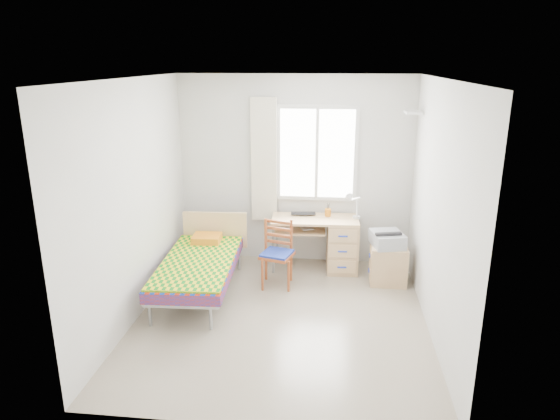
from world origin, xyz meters
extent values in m
plane|color=#BCAD93|center=(0.00, 0.00, 0.00)|extent=(3.50, 3.50, 0.00)
plane|color=white|center=(0.00, 0.00, 2.60)|extent=(3.50, 3.50, 0.00)
plane|color=silver|center=(0.00, 1.75, 1.30)|extent=(3.20, 0.00, 3.20)
plane|color=silver|center=(-1.60, 0.00, 1.30)|extent=(0.00, 3.50, 3.50)
plane|color=silver|center=(1.60, 0.00, 1.30)|extent=(0.00, 3.50, 3.50)
cube|color=white|center=(0.30, 1.73, 1.55)|extent=(1.10, 0.04, 1.30)
cube|color=white|center=(0.30, 1.72, 1.55)|extent=(1.00, 0.02, 1.20)
cube|color=white|center=(0.30, 1.72, 1.55)|extent=(0.04, 0.02, 1.20)
cube|color=beige|center=(-0.42, 1.68, 1.45)|extent=(0.35, 0.05, 1.70)
cube|color=white|center=(1.49, 1.40, 2.15)|extent=(0.20, 0.32, 0.03)
cube|color=#989CA0|center=(-1.06, 0.47, 0.31)|extent=(0.90, 1.84, 0.05)
cube|color=#AA220B|center=(-1.06, 0.47, 0.38)|extent=(0.94, 1.87, 0.13)
cube|color=yellow|center=(-1.06, 0.45, 0.45)|extent=(0.92, 1.75, 0.03)
cube|color=#DDB874|center=(-1.06, 1.34, 0.54)|extent=(0.87, 0.09, 0.50)
cube|color=orange|center=(-1.11, 1.07, 0.51)|extent=(0.38, 0.32, 0.09)
cylinder|color=#989CA0|center=(-1.39, -0.33, 0.14)|extent=(0.04, 0.04, 0.29)
cylinder|color=#989CA0|center=(-0.72, 1.27, 0.14)|extent=(0.04, 0.04, 0.29)
cube|color=#DDB874|center=(0.30, 1.43, 0.71)|extent=(1.19, 0.59, 0.03)
cube|color=tan|center=(0.68, 1.43, 0.35)|extent=(0.43, 0.53, 0.70)
cube|color=tan|center=(0.09, 1.43, 0.56)|extent=(0.73, 0.53, 0.02)
cylinder|color=#989CA0|center=(-0.24, 1.21, 0.35)|extent=(0.03, 0.03, 0.70)
cylinder|color=#989CA0|center=(-0.24, 1.64, 0.35)|extent=(0.03, 0.03, 0.70)
cube|color=#A64A20|center=(-0.14, 0.83, 0.41)|extent=(0.45, 0.45, 0.04)
cube|color=navy|center=(-0.14, 0.83, 0.44)|extent=(0.43, 0.43, 0.04)
cube|color=#A64A20|center=(-0.14, 0.99, 0.66)|extent=(0.32, 0.12, 0.36)
cylinder|color=#A64A20|center=(-0.31, 0.66, 0.20)|extent=(0.03, 0.03, 0.41)
cylinder|color=#A64A20|center=(0.02, 0.99, 0.42)|extent=(0.04, 0.04, 0.84)
cube|color=tan|center=(1.27, 1.08, 0.25)|extent=(0.46, 0.42, 0.50)
cube|color=#DDB874|center=(1.04, 1.08, 0.36)|extent=(0.02, 0.37, 0.18)
cube|color=#DDB874|center=(1.04, 1.08, 0.15)|extent=(0.02, 0.37, 0.18)
cube|color=#A5A9AD|center=(1.24, 1.09, 0.59)|extent=(0.46, 0.50, 0.18)
cube|color=black|center=(1.24, 1.09, 0.68)|extent=(0.37, 0.41, 0.02)
imported|color=black|center=(0.14, 1.52, 0.74)|extent=(0.35, 0.25, 0.03)
cylinder|color=orange|center=(0.47, 1.54, 0.78)|extent=(0.09, 0.09, 0.10)
cylinder|color=white|center=(0.86, 1.49, 0.74)|extent=(0.10, 0.10, 0.03)
cylinder|color=white|center=(0.86, 1.49, 0.88)|extent=(0.02, 0.12, 0.27)
cylinder|color=white|center=(0.84, 1.41, 1.02)|extent=(0.13, 0.24, 0.11)
cone|color=white|center=(0.76, 1.31, 1.05)|extent=(0.14, 0.15, 0.13)
imported|color=gray|center=(0.11, 1.40, 0.59)|extent=(0.23, 0.27, 0.02)
camera|label=1|loc=(0.54, -4.97, 2.79)|focal=32.00mm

